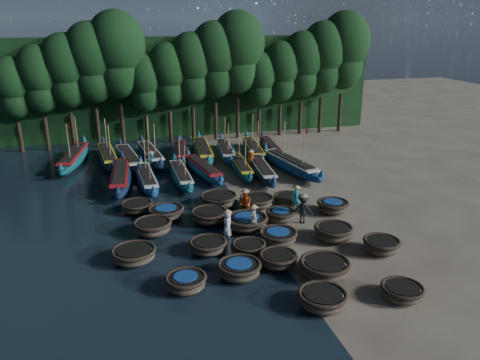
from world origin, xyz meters
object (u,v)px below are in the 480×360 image
object	(u,v)px
coracle_22	(219,200)
fisherman_6	(251,160)
coracle_20	(137,206)
fisherman_4	(254,219)
coracle_9	(382,245)
coracle_21	(166,212)
long_boat_11	(129,159)
fisherman_5	(151,161)
long_boat_8	(290,165)
coracle_23	(256,201)
coracle_8	(325,267)
coracle_17	(247,222)
long_boat_6	(241,167)
coracle_14	(333,232)
long_boat_2	(121,177)
long_boat_12	(151,154)
long_boat_5	(203,169)
coracle_18	(281,215)
coracle_5	(186,282)
coracle_6	(239,269)
coracle_16	(209,216)
long_boat_14	(203,151)
long_boat_15	(225,151)
coracle_4	(402,291)
coracle_11	(208,246)
coracle_10	(134,254)
long_boat_4	(181,175)
long_boat_17	(270,147)
fisherman_0	(227,222)
fisherman_2	(245,203)
long_boat_9	(74,158)
fisherman_1	(296,197)
coracle_3	(322,299)
long_boat_7	(262,170)
long_boat_16	(253,150)
coracle_15	(153,227)
fisherman_3	(303,208)
long_boat_13	(181,152)

from	to	relation	value
coracle_22	fisherman_6	world-z (taller)	fisherman_6
coracle_20	fisherman_4	world-z (taller)	fisherman_4
coracle_9	coracle_21	distance (m)	12.81
long_boat_11	fisherman_5	world-z (taller)	fisherman_5
long_boat_8	coracle_23	bearing A→B (deg)	-136.91
coracle_8	coracle_21	distance (m)	11.00
coracle_17	long_boat_6	xyz separation A→B (m)	(2.53, 10.47, 0.01)
coracle_14	long_boat_2	distance (m)	16.79
fisherman_5	long_boat_12	bearing A→B (deg)	68.48
long_boat_5	long_boat_11	distance (m)	7.04
coracle_18	long_boat_8	size ratio (longest dim) A/B	0.21
coracle_5	coracle_22	xyz separation A→B (m)	(3.67, 9.38, 0.06)
coracle_20	fisherman_5	world-z (taller)	fisherman_5
coracle_6	coracle_16	bearing A→B (deg)	90.54
long_boat_14	long_boat_15	distance (m)	1.99
long_boat_5	fisherman_6	bearing A→B (deg)	-3.92
coracle_4	coracle_22	distance (m)	13.70
coracle_17	long_boat_15	xyz separation A→B (m)	(2.45, 15.30, 0.04)
coracle_11	coracle_10	bearing A→B (deg)	179.71
coracle_18	fisherman_5	bearing A→B (deg)	118.37
long_boat_4	long_boat_12	distance (m)	6.46
long_boat_17	fisherman_0	bearing A→B (deg)	-110.64
coracle_20	fisherman_2	distance (m)	6.94
long_boat_6	long_boat_9	bearing A→B (deg)	160.12
long_boat_14	long_boat_12	bearing A→B (deg)	-176.31
coracle_11	fisherman_1	size ratio (longest dim) A/B	1.25
coracle_3	coracle_8	size ratio (longest dim) A/B	0.87
coracle_14	coracle_22	distance (m)	8.22
long_boat_5	long_boat_7	bearing A→B (deg)	-26.45
long_boat_16	coracle_15	bearing A→B (deg)	-119.24
coracle_4	long_boat_15	world-z (taller)	long_boat_15
coracle_8	coracle_18	world-z (taller)	coracle_8
coracle_16	long_boat_17	bearing A→B (deg)	58.18
coracle_17	coracle_20	distance (m)	7.44
coracle_8	long_boat_4	world-z (taller)	long_boat_4
coracle_20	long_boat_14	distance (m)	12.98
coracle_20	coracle_22	bearing A→B (deg)	-4.93
coracle_6	fisherman_6	world-z (taller)	fisherman_6
coracle_5	long_boat_14	world-z (taller)	long_boat_14
fisherman_3	coracle_10	bearing A→B (deg)	46.63
long_boat_2	fisherman_6	size ratio (longest dim) A/B	4.83
coracle_6	coracle_14	size ratio (longest dim) A/B	0.89
coracle_9	coracle_15	world-z (taller)	coracle_15
coracle_20	long_boat_7	size ratio (longest dim) A/B	0.25
coracle_23	long_boat_13	world-z (taller)	long_boat_13
coracle_18	coracle_23	size ratio (longest dim) A/B	0.68
long_boat_16	fisherman_5	xyz separation A→B (m)	(-9.28, -2.09, 0.29)
long_boat_8	long_boat_7	bearing A→B (deg)	-179.69
coracle_23	long_boat_16	distance (m)	12.33
long_boat_16	coracle_3	bearing A→B (deg)	-92.98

